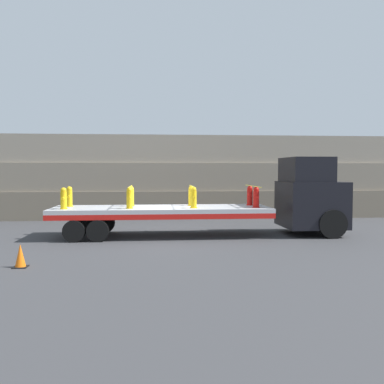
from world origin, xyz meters
The scene contains 16 objects.
ground_plane centered at (0.00, 0.00, 0.00)m, with size 120.00×120.00×0.00m, color #38383A.
rock_cliff centered at (0.00, 7.38, 2.30)m, with size 60.00×3.30×4.60m.
truck_cab centered at (6.26, 0.00, 1.58)m, with size 2.40×2.69×3.19m.
flatbed_trailer centered at (-0.48, 0.00, 0.97)m, with size 8.70×2.65×1.18m.
fire_hydrant_yellow_near_0 centered at (-3.75, -0.56, 1.58)m, with size 0.29×0.50×0.83m.
fire_hydrant_yellow_far_0 centered at (-3.75, 0.56, 1.58)m, with size 0.29×0.50×0.83m.
fire_hydrant_yellow_near_1 centered at (-1.25, -0.56, 1.58)m, with size 0.29×0.50×0.83m.
fire_hydrant_yellow_far_1 centered at (-1.25, 0.56, 1.58)m, with size 0.29×0.50×0.83m.
fire_hydrant_yellow_near_2 centered at (1.25, -0.56, 1.58)m, with size 0.29×0.50×0.83m.
fire_hydrant_yellow_far_2 centered at (1.25, 0.56, 1.58)m, with size 0.29×0.50×0.83m.
fire_hydrant_red_near_3 centered at (3.75, -0.56, 1.58)m, with size 0.29×0.50×0.83m.
fire_hydrant_red_far_3 centered at (3.75, 0.56, 1.58)m, with size 0.29×0.50×0.83m.
cargo_strap_rear centered at (-1.25, 0.00, 2.01)m, with size 0.05×2.76×0.01m.
cargo_strap_middle centered at (1.25, 0.00, 2.01)m, with size 0.05×2.76×0.01m.
cargo_strap_front centered at (3.75, 0.00, 2.01)m, with size 0.05×2.76×0.01m.
traffic_cone centered at (-3.95, -5.27, 0.32)m, with size 0.37×0.37×0.65m.
Camera 1 is at (-0.29, -17.24, 2.66)m, focal length 40.00 mm.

